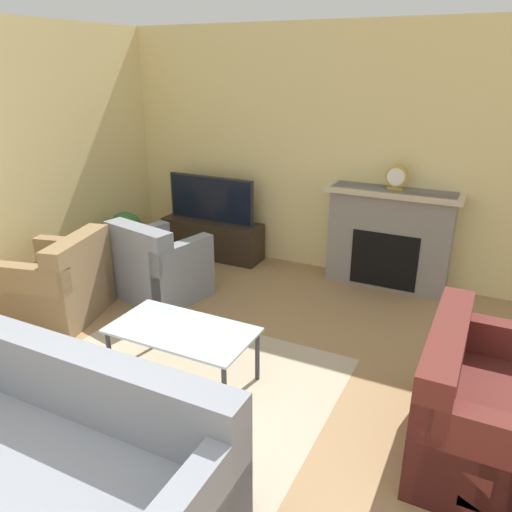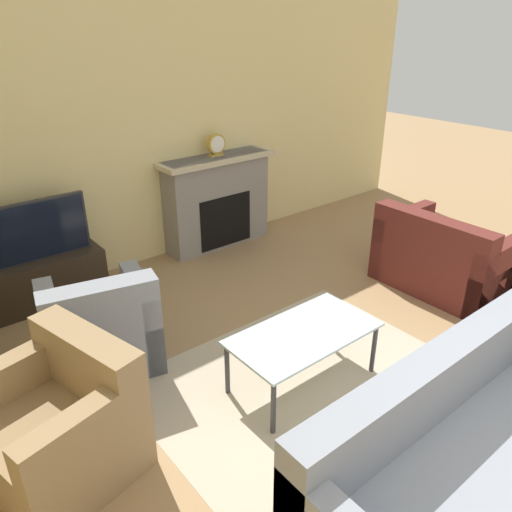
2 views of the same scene
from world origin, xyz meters
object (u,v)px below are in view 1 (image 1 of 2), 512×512
Objects in this scene: tv at (211,199)px; mantel_clock at (396,177)px; couch_loveseat at (489,414)px; coffee_table at (182,334)px; armchair_by_window at (59,287)px; potted_plant at (126,231)px; couch_sectional at (47,459)px; armchair_accent at (159,269)px.

mantel_clock reaches higher than tv.
couch_loveseat is 2.12m from coffee_table.
armchair_by_window is 1.40m from potted_plant.
mantel_clock is at bearing 68.21° from coffee_table.
mantel_clock is (-1.12, 2.28, 0.90)m from couch_loveseat.
couch_sectional is at bearing 124.60° from couch_loveseat.
couch_loveseat reaches higher than coffee_table.
armchair_by_window is 0.92× the size of coffee_table.
armchair_accent is (0.59, 0.78, 0.00)m from armchair_by_window.
couch_sectional is at bearing -104.91° from mantel_clock.
couch_loveseat is 2.70m from mantel_clock.
armchair_accent is 0.87× the size of coffee_table.
armchair_by_window is (-1.63, 1.62, 0.01)m from couch_sectional.
couch_sectional is 1.29m from coffee_table.
couch_sectional is 2.25× the size of armchair_accent.
armchair_accent is 1.08m from potted_plant.
mantel_clock reaches higher than couch_sectional.
couch_loveseat is at bearing -33.59° from tv.
mantel_clock is at bearing 26.21° from couch_loveseat.
couch_loveseat is 1.21× the size of armchair_by_window.
armchair_accent reaches higher than potted_plant.
armchair_accent is (-1.04, 2.40, 0.01)m from couch_sectional.
armchair_by_window is 4.03× the size of mantel_clock.
tv reaches higher than couch_loveseat.
couch_loveseat is at bearing 34.60° from couch_sectional.
coffee_table is at bearing 89.47° from couch_sectional.
mantel_clock is (2.04, 1.35, 0.89)m from armchair_accent.
armchair_by_window is at bearing -76.71° from potted_plant.
couch_sectional reaches higher than coffee_table.
couch_sectional is (1.16, -3.65, -0.45)m from tv.
mantel_clock reaches higher than armchair_by_window.
armchair_accent is at bearing -84.54° from tv.
mantel_clock is at bearing -133.96° from armchair_accent.
tv is 0.54× the size of couch_sectional.
couch_loveseat is 1.29× the size of armchair_accent.
potted_plant is (-0.79, -0.67, -0.33)m from tv.
tv is 1.33m from armchair_accent.
coffee_table is at bearing -63.58° from tv.
tv is at bearing -177.29° from mantel_clock.
tv is 3.85m from couch_sectional.
potted_plant is at bearing -19.85° from armchair_accent.
tv is at bearing 153.27° from armchair_by_window.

